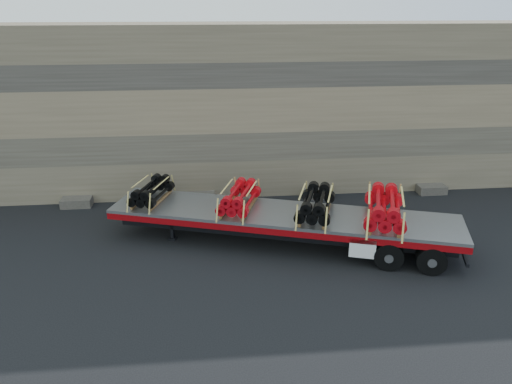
% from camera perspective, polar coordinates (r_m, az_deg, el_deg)
% --- Properties ---
extents(ground, '(120.00, 120.00, 0.00)m').
position_cam_1_polar(ground, '(16.88, 3.86, -6.72)').
color(ground, black).
rests_on(ground, ground).
extents(rock_wall, '(44.00, 3.00, 7.00)m').
position_cam_1_polar(rock_wall, '(21.81, 1.29, 9.56)').
color(rock_wall, '#7A6B54').
rests_on(rock_wall, ground).
extents(trailer, '(11.88, 5.85, 1.18)m').
position_cam_1_polar(trailer, '(17.07, 2.99, -4.15)').
color(trailer, '#9A9DA1').
rests_on(trailer, ground).
extents(bundle_front, '(1.53, 2.15, 0.69)m').
position_cam_1_polar(bundle_front, '(18.01, -11.85, 0.01)').
color(bundle_front, black).
rests_on(bundle_front, trailer).
extents(bundle_midfront, '(1.68, 2.36, 0.76)m').
position_cam_1_polar(bundle_midfront, '(16.97, -1.92, -0.73)').
color(bundle_midfront, red).
rests_on(bundle_midfront, trailer).
extents(bundle_midrear, '(1.76, 2.47, 0.79)m').
position_cam_1_polar(bundle_midrear, '(16.54, 6.83, -1.41)').
color(bundle_midrear, black).
rests_on(bundle_midrear, trailer).
extents(bundle_rear, '(1.97, 2.77, 0.89)m').
position_cam_1_polar(bundle_rear, '(16.49, 14.48, -1.86)').
color(bundle_rear, red).
rests_on(bundle_rear, trailer).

